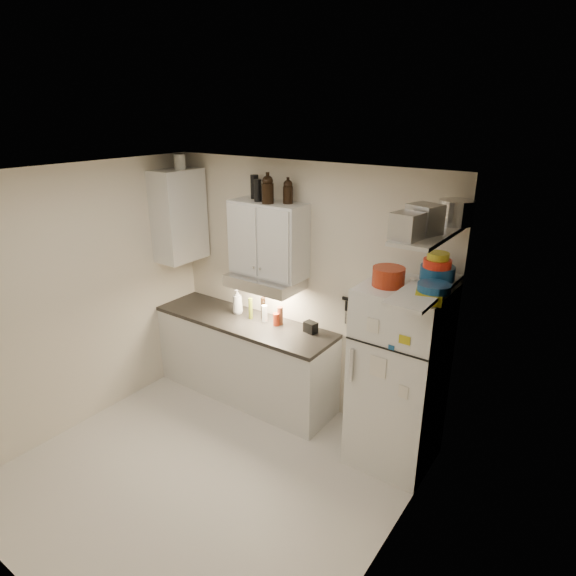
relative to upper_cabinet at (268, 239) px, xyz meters
The scene contains 36 objects.
floor 2.29m from the upper_cabinet, 77.33° to the right, with size 3.20×3.00×0.02m, color silver.
ceiling 1.58m from the upper_cabinet, 77.33° to the right, with size 3.20×3.00×0.02m, color white.
back_wall 0.63m from the upper_cabinet, 30.26° to the left, with size 3.20×0.02×2.60m, color beige.
left_wall 1.94m from the upper_cabinet, 134.46° to the right, with size 0.02×3.00×2.60m, color beige.
right_wall 2.39m from the upper_cabinet, 34.95° to the right, with size 0.02×3.00×2.60m, color beige.
base_cabinet 1.41m from the upper_cabinet, 151.63° to the right, with size 2.10×0.60×0.88m, color silver.
countertop 0.97m from the upper_cabinet, 151.63° to the right, with size 2.10×0.62×0.04m, color black.
upper_cabinet is the anchor object (origin of this frame).
side_cabinet 1.15m from the upper_cabinet, behind, with size 0.33×0.55×1.00m, color silver.
range_hood 0.44m from the upper_cabinet, 90.00° to the right, with size 0.76×0.46×0.12m, color silver.
fridge 1.84m from the upper_cabinet, ahead, with size 0.70×0.68×1.70m, color white.
shelf_hi 1.82m from the upper_cabinet, 10.05° to the right, with size 0.30×0.95×0.03m, color silver.
shelf_lo 1.78m from the upper_cabinet, 10.05° to the right, with size 0.30×0.95×0.03m, color silver.
knife_strip 1.13m from the upper_cabinet, ahead, with size 0.42×0.02×0.03m, color black.
dutch_oven 1.43m from the upper_cabinet, ahead, with size 0.26×0.26×0.15m, color #A82C13.
book_stack 1.84m from the upper_cabinet, 11.66° to the right, with size 0.19×0.24×0.08m, color gold.
spice_jar 1.63m from the upper_cabinet, ahead, with size 0.05×0.05×0.09m, color silver.
stock_pot 1.88m from the upper_cabinet, ahead, with size 0.27×0.27×0.19m, color silver.
tin_a 1.84m from the upper_cabinet, 13.62° to the right, with size 0.21×0.19×0.21m, color #AAAAAD.
tin_b 1.87m from the upper_cabinet, 20.79° to the right, with size 0.18×0.18×0.18m, color #AAAAAD.
bowl_teal 1.75m from the upper_cabinet, ahead, with size 0.27×0.27×0.11m, color navy.
bowl_orange 1.76m from the upper_cabinet, ahead, with size 0.22×0.22×0.07m, color red.
bowl_yellow 1.77m from the upper_cabinet, ahead, with size 0.17×0.17×0.05m, color gold.
plates 1.86m from the upper_cabinet, 11.09° to the right, with size 0.25×0.25×0.06m, color navy.
growler_a 0.52m from the upper_cabinet, 51.60° to the right, with size 0.12×0.12×0.27m, color black, non-canonical shape.
growler_b 0.54m from the upper_cabinet, 11.84° to the left, with size 0.10×0.10×0.23m, color black, non-canonical shape.
thermos_a 0.49m from the upper_cabinet, 155.36° to the right, with size 0.07×0.07×0.22m, color black.
thermos_b 0.54m from the upper_cabinet, 162.30° to the left, with size 0.08×0.08×0.24m, color black.
side_jar 1.30m from the upper_cabinet, behind, with size 0.12×0.12×0.16m, color silver.
soap_bottle 0.85m from the upper_cabinet, behind, with size 0.13×0.13×0.33m, color silver.
pepper_mill 0.82m from the upper_cabinet, ahead, with size 0.06×0.06×0.20m, color brown.
oil_bottle 0.82m from the upper_cabinet, 163.66° to the right, with size 0.05×0.05×0.23m, color #5F6A1A.
vinegar_bottle 0.79m from the upper_cabinet, behind, with size 0.05×0.05×0.24m, color black.
clear_bottle 0.81m from the upper_cabinet, 136.68° to the right, with size 0.06×0.06×0.18m, color silver.
red_jar 0.85m from the upper_cabinet, 19.94° to the right, with size 0.07×0.07×0.13m, color #A82C13.
caddy 0.99m from the upper_cabinet, ahead, with size 0.13×0.09×0.11m, color black.
Camera 1 is at (2.58, -2.39, 3.05)m, focal length 30.00 mm.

